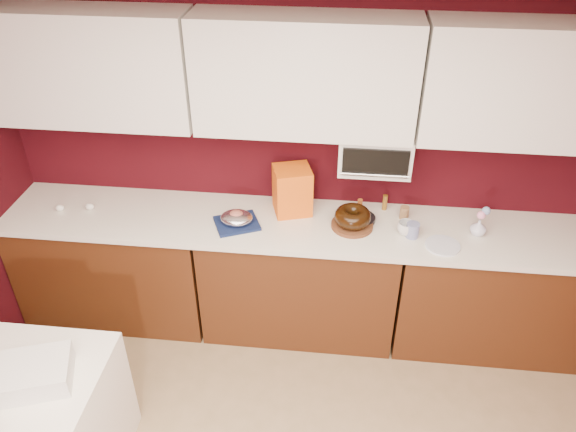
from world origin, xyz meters
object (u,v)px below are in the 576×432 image
(bundt_cake, at_px, (353,217))
(coffee_mug, at_px, (406,227))
(foil_ham_nest, at_px, (237,218))
(newspaper_stack, at_px, (35,374))
(blue_jar, at_px, (413,230))
(flower_vase, at_px, (479,227))
(pandoro_box, at_px, (292,190))
(toaster_oven, at_px, (375,151))
(dining_table, at_px, (17,428))

(bundt_cake, bearing_deg, coffee_mug, -6.84)
(foil_ham_nest, xyz_separation_m, newspaper_stack, (-0.78, -1.25, -0.15))
(blue_jar, distance_m, flower_vase, 0.42)
(coffee_mug, bearing_deg, pandoro_box, 165.92)
(coffee_mug, distance_m, blue_jar, 0.05)
(coffee_mug, bearing_deg, foil_ham_nest, -178.99)
(foil_ham_nest, bearing_deg, blue_jar, -0.29)
(bundt_cake, height_order, pandoro_box, pandoro_box)
(pandoro_box, bearing_deg, blue_jar, -32.20)
(pandoro_box, relative_size, flower_vase, 2.65)
(coffee_mug, relative_size, newspaper_stack, 0.32)
(foil_ham_nest, relative_size, newspaper_stack, 0.62)
(coffee_mug, relative_size, flower_vase, 0.87)
(toaster_oven, xyz_separation_m, pandoro_box, (-0.52, -0.02, -0.31))
(dining_table, bearing_deg, foil_ham_nest, 52.29)
(coffee_mug, bearing_deg, newspaper_stack, -145.86)
(toaster_oven, bearing_deg, blue_jar, -40.89)
(bundt_cake, distance_m, coffee_mug, 0.34)
(blue_jar, distance_m, newspaper_stack, 2.29)
(pandoro_box, xyz_separation_m, blue_jar, (0.79, -0.21, -0.11))
(bundt_cake, bearing_deg, toaster_oven, 56.42)
(toaster_oven, relative_size, blue_jar, 4.56)
(toaster_oven, distance_m, newspaper_stack, 2.28)
(dining_table, bearing_deg, toaster_oven, 39.13)
(pandoro_box, distance_m, coffee_mug, 0.78)
(dining_table, xyz_separation_m, foil_ham_nest, (0.99, 1.28, 0.58))
(newspaper_stack, bearing_deg, coffee_mug, 34.14)
(coffee_mug, bearing_deg, blue_jar, -32.19)
(coffee_mug, relative_size, blue_jar, 1.08)
(pandoro_box, height_order, coffee_mug, pandoro_box)
(toaster_oven, distance_m, coffee_mug, 0.52)
(blue_jar, bearing_deg, pandoro_box, 164.89)
(blue_jar, xyz_separation_m, flower_vase, (0.42, 0.07, 0.01))
(foil_ham_nest, distance_m, blue_jar, 1.13)
(coffee_mug, bearing_deg, toaster_oven, 137.79)
(toaster_oven, xyz_separation_m, bundt_cake, (-0.11, -0.17, -0.39))
(newspaper_stack, bearing_deg, dining_table, -172.31)
(dining_table, xyz_separation_m, pandoro_box, (1.33, 1.48, 0.69))
(bundt_cake, relative_size, newspaper_stack, 0.70)
(pandoro_box, height_order, blue_jar, pandoro_box)
(dining_table, relative_size, newspaper_stack, 2.96)
(toaster_oven, relative_size, flower_vase, 3.69)
(toaster_oven, distance_m, foil_ham_nest, 0.99)
(bundt_cake, xyz_separation_m, blue_jar, (0.38, -0.07, -0.03))
(foil_ham_nest, distance_m, pandoro_box, 0.41)
(dining_table, distance_m, bundt_cake, 2.28)
(coffee_mug, height_order, flower_vase, flower_vase)
(coffee_mug, xyz_separation_m, newspaper_stack, (-1.87, -1.27, -0.14))
(toaster_oven, height_order, pandoro_box, toaster_oven)
(toaster_oven, xyz_separation_m, foil_ham_nest, (-0.86, -0.23, -0.42))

